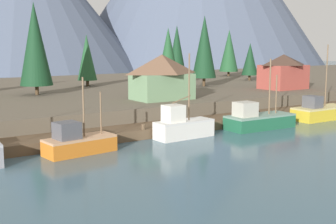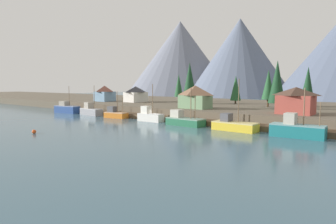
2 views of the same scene
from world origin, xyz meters
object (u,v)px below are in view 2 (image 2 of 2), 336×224
(fishing_boat_green, at_px, (184,120))
(house_green, at_px, (195,97))
(house_white, at_px, (136,94))
(conifer_near_right, at_px, (268,85))
(channel_buoy, at_px, (34,132))
(conifer_centre, at_px, (308,84))
(fishing_boat_grey, at_px, (91,111))
(conifer_mid_right, at_px, (179,85))
(house_red, at_px, (296,100))
(fishing_boat_teal, at_px, (297,129))
(conifer_near_left, at_px, (236,88))
(fishing_boat_blue, at_px, (67,109))
(fishing_boat_orange, at_px, (115,114))
(house_blue, at_px, (105,93))
(conifer_far_left, at_px, (190,81))
(conifer_back_left, at_px, (277,82))
(fishing_boat_white, at_px, (150,116))
(fishing_boat_yellow, at_px, (234,125))

(fishing_boat_green, distance_m, house_green, 13.68)
(house_white, bearing_deg, conifer_near_right, 9.13)
(fishing_boat_green, height_order, channel_buoy, fishing_boat_green)
(conifer_near_right, xyz_separation_m, conifer_centre, (7.68, 8.39, 0.15))
(fishing_boat_grey, xyz_separation_m, channel_buoy, (17.97, -25.11, -0.86))
(conifer_mid_right, relative_size, conifer_centre, 0.88)
(house_green, xyz_separation_m, house_red, (23.54, 1.00, -0.15))
(fishing_boat_teal, xyz_separation_m, house_green, (-27.44, 11.76, 4.14))
(house_red, distance_m, channel_buoy, 49.83)
(fishing_boat_teal, bearing_deg, conifer_near_left, 125.63)
(fishing_boat_teal, bearing_deg, fishing_boat_blue, 177.10)
(fishing_boat_grey, relative_size, fishing_boat_teal, 0.98)
(fishing_boat_teal, bearing_deg, conifer_centre, 98.62)
(fishing_boat_teal, xyz_separation_m, conifer_mid_right, (-47.98, 32.26, 6.79))
(fishing_boat_orange, xyz_separation_m, house_white, (-14.25, 21.43, 4.17))
(house_blue, distance_m, conifer_mid_right, 26.16)
(fishing_boat_teal, bearing_deg, conifer_far_left, 143.15)
(conifer_mid_right, xyz_separation_m, channel_buoy, (11.74, -57.08, -7.73))
(fishing_boat_grey, bearing_deg, conifer_back_left, 31.51)
(conifer_back_left, bearing_deg, fishing_boat_grey, -151.62)
(fishing_boat_orange, bearing_deg, conifer_mid_right, 90.58)
(fishing_boat_white, relative_size, house_blue, 1.37)
(fishing_boat_green, distance_m, conifer_near_left, 35.54)
(fishing_boat_white, distance_m, conifer_back_left, 32.05)
(fishing_boat_white, bearing_deg, conifer_mid_right, 114.07)
(house_blue, height_order, conifer_mid_right, conifer_mid_right)
(conifer_back_left, xyz_separation_m, channel_buoy, (-24.84, -48.24, -8.74))
(fishing_boat_green, height_order, conifer_centre, conifer_centre)
(fishing_boat_blue, height_order, fishing_boat_white, fishing_boat_white)
(house_green, xyz_separation_m, house_blue, (-41.94, 5.70, -0.11))
(fishing_boat_green, relative_size, house_green, 1.09)
(fishing_boat_grey, height_order, conifer_back_left, conifer_back_left)
(fishing_boat_blue, height_order, house_white, fishing_boat_blue)
(conifer_near_left, xyz_separation_m, conifer_centre, (20.05, 2.30, 1.21))
(fishing_boat_white, height_order, conifer_back_left, conifer_back_left)
(fishing_boat_yellow, bearing_deg, conifer_near_right, 99.80)
(conifer_far_left, height_order, channel_buoy, conifer_far_left)
(house_red, xyz_separation_m, channel_buoy, (-32.34, -37.59, -4.93))
(fishing_boat_teal, xyz_separation_m, conifer_near_right, (-15.37, 28.37, 7.09))
(house_green, distance_m, conifer_near_left, 22.78)
(fishing_boat_white, bearing_deg, fishing_boat_orange, 179.84)
(fishing_boat_yellow, distance_m, conifer_mid_right, 49.57)
(fishing_boat_orange, bearing_deg, conifer_far_left, 72.80)
(channel_buoy, bearing_deg, fishing_boat_yellow, 44.56)
(fishing_boat_grey, bearing_deg, house_red, 17.06)
(fishing_boat_white, bearing_deg, fishing_boat_teal, -2.95)
(fishing_boat_grey, height_order, fishing_boat_orange, fishing_boat_grey)
(conifer_near_left, bearing_deg, channel_buoy, -98.16)
(house_red, bearing_deg, conifer_near_left, 137.69)
(fishing_boat_teal, relative_size, conifer_back_left, 0.71)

